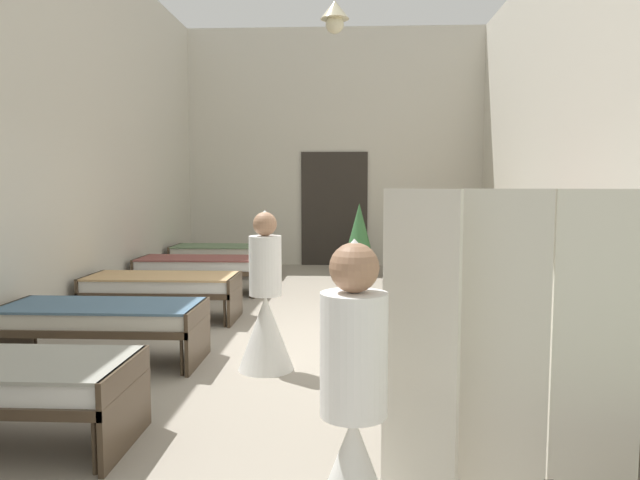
% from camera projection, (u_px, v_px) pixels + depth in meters
% --- Properties ---
extents(ground_plane, '(6.79, 13.09, 0.10)m').
position_uv_depth(ground_plane, '(319.00, 345.00, 6.63)').
color(ground_plane, '#9E9384').
extents(room_shell, '(6.59, 12.69, 4.97)m').
position_uv_depth(room_shell, '(325.00, 124.00, 7.73)').
color(room_shell, beige).
rests_on(room_shell, ground).
extents(bed_right_row_1, '(1.90, 0.84, 0.57)m').
position_uv_depth(bed_right_row_1, '(624.00, 391.00, 3.72)').
color(bed_right_row_1, '#473828').
rests_on(bed_right_row_1, ground).
extents(bed_left_row_2, '(1.90, 0.84, 0.57)m').
position_uv_depth(bed_left_row_2, '(102.00, 318.00, 5.76)').
color(bed_left_row_2, '#473828').
rests_on(bed_left_row_2, ground).
extents(bed_right_row_2, '(1.90, 0.84, 0.57)m').
position_uv_depth(bed_right_row_2, '(534.00, 323.00, 5.56)').
color(bed_right_row_2, '#473828').
rests_on(bed_right_row_2, ground).
extents(bed_left_row_3, '(1.90, 0.84, 0.57)m').
position_uv_depth(bed_left_row_3, '(162.00, 286.00, 7.60)').
color(bed_left_row_3, '#473828').
rests_on(bed_left_row_3, ground).
extents(bed_right_row_3, '(1.90, 0.84, 0.57)m').
position_uv_depth(bed_right_row_3, '(488.00, 288.00, 7.40)').
color(bed_right_row_3, '#473828').
rests_on(bed_right_row_3, ground).
extents(bed_left_row_4, '(1.90, 0.84, 0.57)m').
position_uv_depth(bed_left_row_4, '(199.00, 266.00, 9.44)').
color(bed_left_row_4, '#473828').
rests_on(bed_left_row_4, ground).
extents(bed_right_row_4, '(1.90, 0.84, 0.57)m').
position_uv_depth(bed_right_row_4, '(461.00, 268.00, 9.23)').
color(bed_right_row_4, '#473828').
rests_on(bed_right_row_4, ground).
extents(bed_left_row_5, '(1.90, 0.84, 0.57)m').
position_uv_depth(bed_left_row_5, '(224.00, 253.00, 11.28)').
color(bed_left_row_5, '#473828').
rests_on(bed_left_row_5, ground).
extents(bed_right_row_5, '(1.90, 0.84, 0.57)m').
position_uv_depth(bed_right_row_5, '(442.00, 254.00, 11.07)').
color(bed_right_row_5, '#473828').
rests_on(bed_right_row_5, ground).
extents(nurse_near_aisle, '(0.52, 0.52, 1.49)m').
position_uv_depth(nurse_near_aisle, '(353.00, 452.00, 2.68)').
color(nurse_near_aisle, white).
rests_on(nurse_near_aisle, ground).
extents(nurse_mid_aisle, '(0.52, 0.52, 1.49)m').
position_uv_depth(nurse_mid_aisle, '(403.00, 327.00, 5.00)').
color(nurse_mid_aisle, white).
rests_on(nurse_mid_aisle, ground).
extents(nurse_far_aisle, '(0.52, 0.52, 1.49)m').
position_uv_depth(nurse_far_aisle, '(266.00, 313.00, 5.54)').
color(nurse_far_aisle, white).
rests_on(nurse_far_aisle, ground).
extents(potted_plant, '(0.45, 0.45, 1.37)m').
position_uv_depth(potted_plant, '(359.00, 235.00, 11.36)').
color(potted_plant, brown).
rests_on(potted_plant, ground).
extents(privacy_screen, '(1.22, 0.29, 1.70)m').
position_uv_depth(privacy_screen, '(506.00, 364.00, 2.90)').
color(privacy_screen, silver).
rests_on(privacy_screen, ground).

